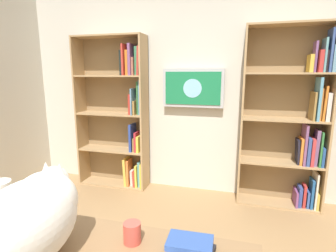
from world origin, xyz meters
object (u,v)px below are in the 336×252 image
object	(u,v)px
wall_mounted_tv	(193,88)
coffee_mug	(132,233)
bookshelf_right	(120,115)
desk_book_stack	(191,247)
bookshelf_left	(294,122)
cat	(34,216)
paper_towel_roll	(1,202)

from	to	relation	value
wall_mounted_tv	coffee_mug	xyz separation A→B (m)	(-0.13, 2.19, -0.53)
wall_mounted_tv	coffee_mug	size ratio (longest dim) A/B	7.75
bookshelf_right	desk_book_stack	distance (m)	2.51
bookshelf_left	coffee_mug	distance (m)	2.35
coffee_mug	cat	bearing A→B (deg)	28.81
cat	coffee_mug	world-z (taller)	cat
bookshelf_left	paper_towel_roll	bearing A→B (deg)	51.05
paper_towel_roll	cat	bearing A→B (deg)	155.18
bookshelf_right	cat	world-z (taller)	bookshelf_right
cat	coffee_mug	bearing A→B (deg)	-151.19
bookshelf_left	wall_mounted_tv	xyz separation A→B (m)	(1.14, -0.08, 0.35)
wall_mounted_tv	cat	size ratio (longest dim) A/B	1.25
wall_mounted_tv	paper_towel_roll	xyz separation A→B (m)	(0.58, 2.21, -0.47)
coffee_mug	desk_book_stack	xyz separation A→B (m)	(-0.27, 0.01, -0.01)
wall_mounted_tv	paper_towel_roll	distance (m)	2.34
wall_mounted_tv	desk_book_stack	bearing A→B (deg)	100.25
cat	desk_book_stack	distance (m)	0.66
wall_mounted_tv	desk_book_stack	xyz separation A→B (m)	(-0.40, 2.20, -0.54)
bookshelf_left	paper_towel_roll	size ratio (longest dim) A/B	9.05
coffee_mug	bookshelf_right	bearing A→B (deg)	-63.20
bookshelf_right	cat	size ratio (longest dim) A/B	3.28
paper_towel_roll	coffee_mug	xyz separation A→B (m)	(-0.71, -0.02, -0.06)
paper_towel_roll	desk_book_stack	xyz separation A→B (m)	(-0.98, -0.02, -0.08)
desk_book_stack	bookshelf_right	bearing A→B (deg)	-57.72
paper_towel_roll	coffee_mug	world-z (taller)	paper_towel_roll
bookshelf_right	desk_book_stack	xyz separation A→B (m)	(-1.34, 2.12, -0.19)
bookshelf_left	desk_book_stack	distance (m)	2.25
bookshelf_left	desk_book_stack	size ratio (longest dim) A/B	9.65
bookshelf_right	paper_towel_roll	xyz separation A→B (m)	(-0.36, 2.14, -0.11)
wall_mounted_tv	desk_book_stack	world-z (taller)	wall_mounted_tv
bookshelf_left	desk_book_stack	xyz separation A→B (m)	(0.75, 2.11, -0.19)
wall_mounted_tv	cat	distance (m)	2.42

